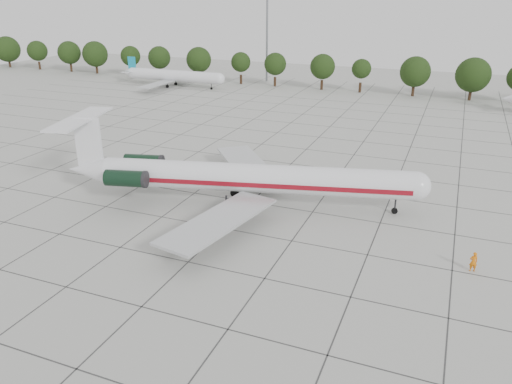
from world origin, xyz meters
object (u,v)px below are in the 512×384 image
main_airliner (236,177)px  ground_crew (473,262)px  floodlight_mast (267,30)px  bg_airliner_b (174,76)px

main_airliner → ground_crew: size_ratio=21.77×
main_airliner → ground_crew: 27.91m
main_airliner → floodlight_mast: (-28.58, 85.44, 10.61)m
bg_airliner_b → floodlight_mast: floodlight_mast is taller
bg_airliner_b → floodlight_mast: (20.27, 17.97, 11.37)m
ground_crew → main_airliner: bearing=-27.6°
ground_crew → bg_airliner_b: bg_airliner_b is taller
ground_crew → bg_airliner_b: size_ratio=0.07×
main_airliner → bg_airliner_b: size_ratio=1.55×
main_airliner → ground_crew: main_airliner is taller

